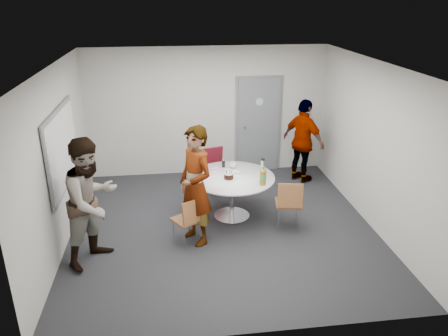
{
  "coord_description": "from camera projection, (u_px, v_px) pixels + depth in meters",
  "views": [
    {
      "loc": [
        -0.82,
        -6.41,
        3.69
      ],
      "look_at": [
        0.06,
        0.25,
        0.98
      ],
      "focal_mm": 35.0,
      "sensor_mm": 36.0,
      "label": 1
    }
  ],
  "objects": [
    {
      "name": "ceiling",
      "position": [
        222.0,
        65.0,
        6.36
      ],
      "size": [
        5.0,
        5.0,
        0.0
      ],
      "primitive_type": "plane",
      "rotation": [
        3.14,
        0.0,
        0.0
      ],
      "color": "silver",
      "rests_on": "wall_back"
    },
    {
      "name": "chair_far",
      "position": [
        215.0,
        166.0,
        8.51
      ],
      "size": [
        0.52,
        0.55,
        0.89
      ],
      "rotation": [
        0.0,
        0.0,
        3.4
      ],
      "color": "maroon",
      "rests_on": "floor"
    },
    {
      "name": "chair_near_right",
      "position": [
        289.0,
        201.0,
        7.1
      ],
      "size": [
        0.48,
        0.52,
        0.88
      ],
      "rotation": [
        0.0,
        0.0,
        -0.17
      ],
      "color": "brown",
      "rests_on": "floor"
    },
    {
      "name": "wall_front",
      "position": [
        253.0,
        233.0,
        4.57
      ],
      "size": [
        5.0,
        0.0,
        5.0
      ],
      "primitive_type": "plane",
      "rotation": [
        -1.57,
        0.0,
        0.0
      ],
      "color": "#B9B7AF",
      "rests_on": "floor"
    },
    {
      "name": "chair_near_left",
      "position": [
        189.0,
        217.0,
        6.7
      ],
      "size": [
        0.53,
        0.54,
        0.79
      ],
      "rotation": [
        0.0,
        0.0,
        0.55
      ],
      "color": "brown",
      "rests_on": "floor"
    },
    {
      "name": "wall_left",
      "position": [
        58.0,
        159.0,
        6.56
      ],
      "size": [
        0.0,
        5.0,
        5.0
      ],
      "primitive_type": "plane",
      "rotation": [
        1.57,
        0.0,
        1.57
      ],
      "color": "#B9B7AF",
      "rests_on": "floor"
    },
    {
      "name": "wall_back",
      "position": [
        207.0,
        112.0,
        9.17
      ],
      "size": [
        5.0,
        0.0,
        5.0
      ],
      "primitive_type": "plane",
      "rotation": [
        1.57,
        0.0,
        0.0
      ],
      "color": "#B9B7AF",
      "rests_on": "floor"
    },
    {
      "name": "person_main",
      "position": [
        196.0,
        186.0,
        6.64
      ],
      "size": [
        0.74,
        0.82,
        1.89
      ],
      "primitive_type": "imported",
      "rotation": [
        0.0,
        0.0,
        -1.04
      ],
      "color": "#A5C6EA",
      "rests_on": "floor"
    },
    {
      "name": "whiteboard",
      "position": [
        62.0,
        149.0,
        6.72
      ],
      "size": [
        0.04,
        1.9,
        1.25
      ],
      "color": "slate",
      "rests_on": "wall_left"
    },
    {
      "name": "door",
      "position": [
        258.0,
        125.0,
        9.4
      ],
      "size": [
        1.02,
        0.17,
        2.12
      ],
      "color": "slate",
      "rests_on": "wall_back"
    },
    {
      "name": "floor",
      "position": [
        223.0,
        227.0,
        7.37
      ],
      "size": [
        5.0,
        5.0,
        0.0
      ],
      "primitive_type": "plane",
      "color": "#232327",
      "rests_on": "ground"
    },
    {
      "name": "wall_right",
      "position": [
        373.0,
        145.0,
        7.17
      ],
      "size": [
        0.0,
        5.0,
        5.0
      ],
      "primitive_type": "plane",
      "rotation": [
        1.57,
        0.0,
        -1.57
      ],
      "color": "#B9B7AF",
      "rests_on": "floor"
    },
    {
      "name": "person_left",
      "position": [
        92.0,
        202.0,
        6.15
      ],
      "size": [
        1.13,
        1.17,
        1.89
      ],
      "primitive_type": "imported",
      "rotation": [
        0.0,
        0.0,
        0.92
      ],
      "color": "white",
      "rests_on": "floor"
    },
    {
      "name": "table",
      "position": [
        233.0,
        182.0,
        7.48
      ],
      "size": [
        1.46,
        1.46,
        1.08
      ],
      "color": "white",
      "rests_on": "floor"
    },
    {
      "name": "person_right",
      "position": [
        303.0,
        141.0,
        8.88
      ],
      "size": [
        0.91,
        1.08,
        1.73
      ],
      "primitive_type": "imported",
      "rotation": [
        0.0,
        0.0,
        2.15
      ],
      "color": "black",
      "rests_on": "floor"
    }
  ]
}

